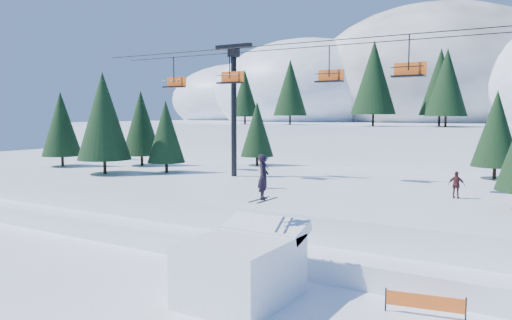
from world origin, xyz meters
The scene contains 10 objects.
ground centered at (0.00, 0.00, 0.00)m, with size 160.00×160.00×0.00m, color white.
mid_shelf centered at (0.00, 18.00, 1.25)m, with size 70.00×22.00×2.50m, color white.
berm centered at (0.00, 8.00, 0.55)m, with size 70.00×6.00×1.10m, color white.
mountain_ridge centered at (-5.08, 73.34, 9.64)m, with size 119.00×60.00×26.46m.
jump_kicker centered at (2.14, 1.73, 1.37)m, with size 3.69×5.02×5.76m.
chairlift centered at (1.87, 18.05, 9.32)m, with size 46.00×3.21×10.28m.
conifer_stand centered at (4.10, 18.33, 6.68)m, with size 62.12×16.76×8.35m.
distant_skiers centered at (2.42, 18.73, 3.36)m, with size 19.87×10.10×1.85m.
banner_near centered at (8.81, 3.72, 0.54)m, with size 2.82×0.55×0.90m.
banner_far centered at (9.10, 5.99, 0.54)m, with size 2.76×0.79×0.90m.
Camera 1 is at (12.60, -14.73, 7.47)m, focal length 35.00 mm.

